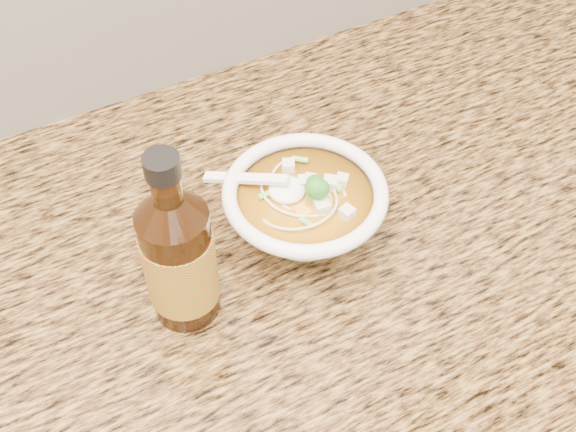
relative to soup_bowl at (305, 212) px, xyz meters
name	(u,v)px	position (x,y,z in m)	size (l,w,h in m)	color
soup_bowl	(305,212)	(0.00, 0.00, 0.00)	(0.17, 0.17, 0.10)	white
hot_sauce_bottle	(179,258)	(-0.15, -0.02, 0.04)	(0.09, 0.09, 0.21)	#3A1C07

